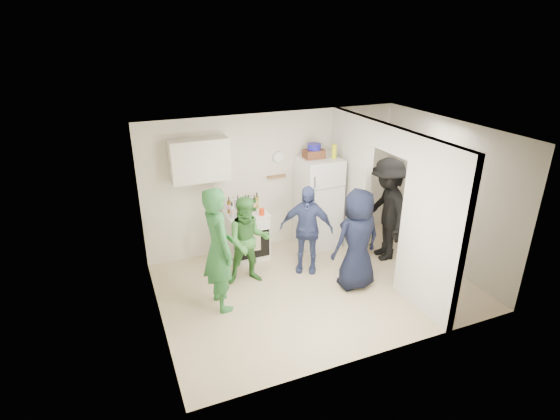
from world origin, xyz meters
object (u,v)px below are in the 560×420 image
at_px(blue_bowl, 314,147).
at_px(person_nook, 387,210).
at_px(wicker_basket, 314,154).
at_px(person_denim, 306,229).
at_px(person_green_left, 219,249).
at_px(person_navy, 357,240).
at_px(yellow_cup_stack_top, 334,151).
at_px(stove, 247,235).
at_px(fridge, 318,202).
at_px(person_green_center, 249,241).

xyz_separation_m(blue_bowl, person_nook, (0.96, -0.96, -0.98)).
height_order(wicker_basket, person_denim, wicker_basket).
bearing_deg(wicker_basket, blue_bowl, 0.00).
bearing_deg(person_green_left, person_navy, -103.01).
bearing_deg(yellow_cup_stack_top, stove, 175.41).
distance_m(blue_bowl, person_green_left, 2.67).
bearing_deg(stove, blue_bowl, 0.88).
distance_m(stove, fridge, 1.46).
height_order(blue_bowl, person_nook, blue_bowl).
bearing_deg(blue_bowl, person_green_left, -148.62).
bearing_deg(person_nook, blue_bowl, -122.60).
xyz_separation_m(yellow_cup_stack_top, person_green_center, (-1.85, -0.68, -1.09)).
height_order(wicker_basket, person_green_left, person_green_left).
relative_size(yellow_cup_stack_top, person_green_left, 0.13).
bearing_deg(person_nook, person_navy, -44.62).
distance_m(blue_bowl, person_navy, 1.93).
height_order(stove, yellow_cup_stack_top, yellow_cup_stack_top).
distance_m(wicker_basket, yellow_cup_stack_top, 0.36).
bearing_deg(fridge, person_green_center, -154.30).
bearing_deg(yellow_cup_stack_top, person_navy, -103.04).
bearing_deg(person_denim, person_green_center, -149.20).
xyz_separation_m(person_navy, person_nook, (0.97, 0.64, 0.10)).
relative_size(person_navy, person_nook, 0.89).
bearing_deg(stove, person_navy, -50.75).
height_order(blue_bowl, yellow_cup_stack_top, blue_bowl).
relative_size(person_green_center, person_navy, 0.89).
distance_m(fridge, person_navy, 1.55).
height_order(wicker_basket, person_nook, wicker_basket).
bearing_deg(fridge, yellow_cup_stack_top, -24.44).
height_order(wicker_basket, person_navy, wicker_basket).
relative_size(wicker_basket, person_nook, 0.19).
relative_size(blue_bowl, person_denim, 0.16).
height_order(yellow_cup_stack_top, person_navy, yellow_cup_stack_top).
bearing_deg(stove, wicker_basket, 0.88).
bearing_deg(person_green_center, wicker_basket, 38.60).
xyz_separation_m(stove, person_navy, (1.28, -1.57, 0.39)).
xyz_separation_m(wicker_basket, blue_bowl, (0.00, 0.00, 0.13)).
relative_size(person_green_left, person_denim, 1.23).
xyz_separation_m(fridge, wicker_basket, (-0.10, 0.05, 0.92)).
xyz_separation_m(stove, person_nook, (2.26, -0.94, 0.49)).
bearing_deg(person_denim, fridge, 82.50).
bearing_deg(person_green_center, yellow_cup_stack_top, 30.28).
xyz_separation_m(fridge, person_green_center, (-1.63, -0.78, -0.12)).
xyz_separation_m(fridge, blue_bowl, (-0.10, 0.05, 1.05)).
distance_m(stove, person_green_center, 0.90).
relative_size(wicker_basket, yellow_cup_stack_top, 1.40).
distance_m(stove, yellow_cup_stack_top, 2.14).
relative_size(person_green_left, person_navy, 1.14).
distance_m(yellow_cup_stack_top, person_denim, 1.52).
height_order(blue_bowl, person_green_center, blue_bowl).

